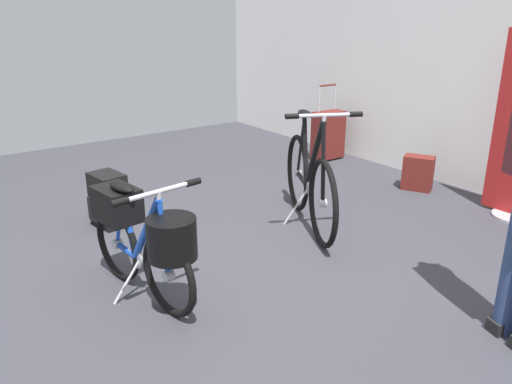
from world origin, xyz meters
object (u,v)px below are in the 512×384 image
Objects in this scene: folding_bike_foreground at (144,236)px; rolling_suitcase at (328,135)px; backpack_on_floor at (108,200)px; display_bike_left at (309,181)px; handbag_on_floor at (418,173)px.

folding_bike_foreground is 1.22× the size of rolling_suitcase.
backpack_on_floor is at bearing 169.56° from folding_bike_foreground.
display_bike_left is (-0.27, 1.46, -0.04)m from folding_bike_foreground.
display_bike_left is 2.96× the size of backpack_on_floor.
backpack_on_floor is at bearing -81.95° from rolling_suitcase.
display_bike_left is 1.55m from backpack_on_floor.
handbag_on_floor is at bearing 96.11° from folding_bike_foreground.
folding_bike_foreground is at bearing -10.44° from backpack_on_floor.
folding_bike_foreground is at bearing -79.64° from display_bike_left.
display_bike_left is at bearing -88.44° from handbag_on_floor.
display_bike_left reaches higher than rolling_suitcase.
folding_bike_foreground is at bearing -61.75° from rolling_suitcase.
rolling_suitcase is (-1.28, 1.42, -0.07)m from display_bike_left.
backpack_on_floor is at bearing -108.19° from handbag_on_floor.
folding_bike_foreground is 1.21m from backpack_on_floor.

